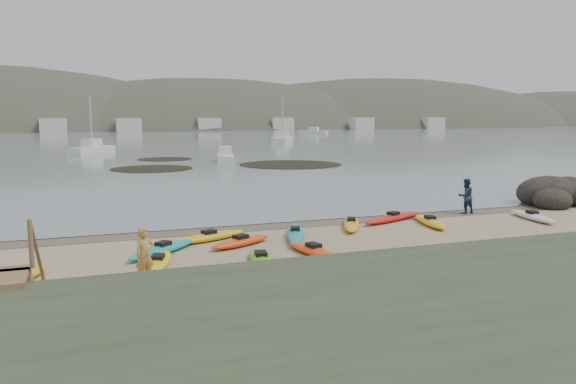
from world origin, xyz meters
name	(u,v)px	position (x,y,z in m)	size (l,w,h in m)	color
ground	(288,223)	(0.00, 0.00, 0.00)	(600.00, 600.00, 0.00)	tan
wet_sand	(290,224)	(0.00, -0.30, 0.00)	(60.00, 60.00, 0.00)	brown
water	(102,124)	(0.00, 300.00, 0.01)	(1200.00, 1200.00, 0.00)	slate
stairs	(1,303)	(-11.00, -11.62, 1.05)	(1.50, 2.70, 2.10)	olive
kayaks	(303,237)	(-0.75, -3.94, 0.17)	(24.58, 8.25, 0.34)	#E9B313
person_west	(145,256)	(-7.50, -7.72, 0.88)	(0.64, 0.42, 1.76)	#B58848
person_east	(466,196)	(9.68, -0.80, 0.93)	(0.90, 0.70, 1.86)	navy
rock_cluster	(560,199)	(17.00, 0.09, 0.27)	(5.51, 4.09, 1.98)	black
kelp_mats	(228,165)	(4.68, 31.25, 0.03)	(23.18, 19.73, 0.04)	black
moored_boats	(143,141)	(0.33, 75.72, 0.57)	(94.89, 82.37, 1.29)	silver
far_hills	(216,167)	(39.38, 193.97, -15.93)	(550.00, 135.00, 80.00)	#384235
far_town	(139,125)	(6.00, 145.00, 2.00)	(199.00, 5.00, 4.00)	beige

